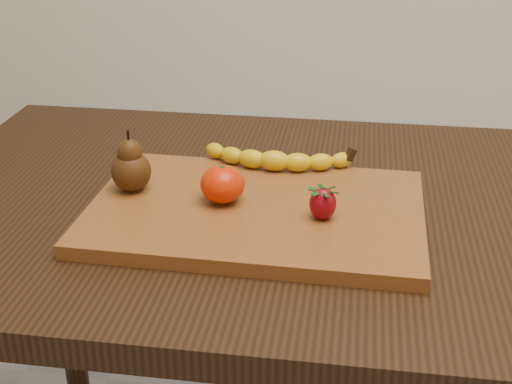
# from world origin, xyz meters

# --- Properties ---
(table) EXTENTS (1.00, 0.70, 0.76)m
(table) POSITION_xyz_m (0.00, 0.00, 0.66)
(table) COLOR black
(table) RESTS_ON ground
(cutting_board) EXTENTS (0.46, 0.31, 0.02)m
(cutting_board) POSITION_xyz_m (0.02, -0.06, 0.77)
(cutting_board) COLOR brown
(cutting_board) RESTS_ON table
(banana) EXTENTS (0.20, 0.06, 0.03)m
(banana) POSITION_xyz_m (0.03, 0.06, 0.80)
(banana) COLOR yellow
(banana) RESTS_ON cutting_board
(pear) EXTENTS (0.07, 0.07, 0.09)m
(pear) POSITION_xyz_m (-0.16, -0.03, 0.82)
(pear) COLOR #3F220A
(pear) RESTS_ON cutting_board
(mandarin) EXTENTS (0.07, 0.07, 0.05)m
(mandarin) POSITION_xyz_m (-0.03, -0.05, 0.81)
(mandarin) COLOR red
(mandarin) RESTS_ON cutting_board
(strawberry) EXTENTS (0.04, 0.04, 0.04)m
(strawberry) POSITION_xyz_m (0.11, -0.08, 0.80)
(strawberry) COLOR maroon
(strawberry) RESTS_ON cutting_board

